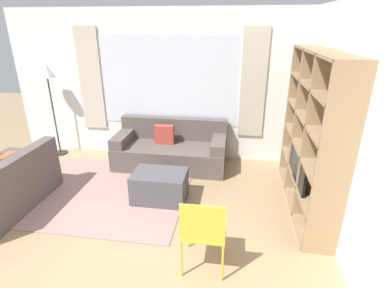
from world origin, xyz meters
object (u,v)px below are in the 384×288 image
object	(u,v)px
folding_chair	(204,229)
couch_main	(171,150)
shelving_unit	(314,136)
floor_lamp	(48,79)
couch_side	(3,189)
ottoman	(160,186)

from	to	relation	value
folding_chair	couch_main	bearing A→B (deg)	-70.16
couch_main	shelving_unit	bearing A→B (deg)	-23.96
shelving_unit	floor_lamp	bearing A→B (deg)	165.86
folding_chair	couch_side	bearing A→B (deg)	-13.91
ottoman	floor_lamp	bearing A→B (deg)	150.68
couch_main	floor_lamp	world-z (taller)	floor_lamp
folding_chair	shelving_unit	bearing A→B (deg)	-131.23
couch_main	couch_side	world-z (taller)	same
ottoman	folding_chair	distance (m)	1.51
couch_side	folding_chair	bearing A→B (deg)	76.09
floor_lamp	couch_side	bearing A→B (deg)	-80.06
ottoman	floor_lamp	xyz separation A→B (m)	(-2.41, 1.35, 1.27)
couch_main	folding_chair	distance (m)	2.61
couch_side	ottoman	size ratio (longest dim) A/B	2.02
couch_main	folding_chair	bearing A→B (deg)	-70.16
couch_main	ottoman	world-z (taller)	couch_main
couch_main	floor_lamp	distance (m)	2.61
shelving_unit	couch_side	xyz separation A→B (m)	(-4.16, -0.77, -0.74)
couch_side	floor_lamp	xyz separation A→B (m)	(-0.33, 1.90, 1.18)
shelving_unit	floor_lamp	xyz separation A→B (m)	(-4.49, 1.13, 0.44)
shelving_unit	couch_main	world-z (taller)	shelving_unit
couch_main	folding_chair	xyz separation A→B (m)	(0.88, -2.44, 0.22)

